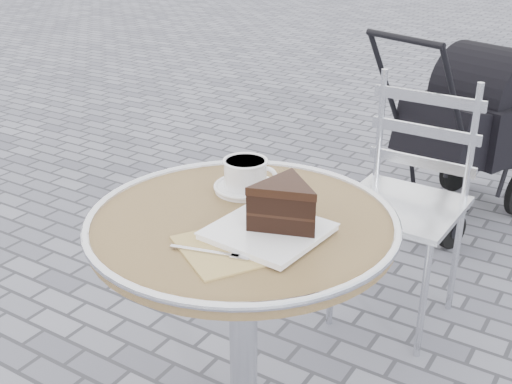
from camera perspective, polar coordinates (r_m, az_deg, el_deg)
The scene contains 5 objects.
cafe_table at distance 1.54m, azimuth -1.18°, elevation -7.87°, with size 0.72×0.72×0.74m.
cappuccino_set at distance 1.60m, azimuth -0.88°, elevation 1.36°, with size 0.18×0.15×0.08m.
cake_plate_set at distance 1.37m, azimuth 2.10°, elevation -1.71°, with size 0.30×0.36×0.12m.
bistro_chair at distance 2.28m, azimuth 13.80°, elevation 1.59°, with size 0.40×0.40×0.86m.
baby_stroller at distance 3.16m, azimuth 18.54°, elevation 5.04°, with size 0.68×0.97×0.92m.
Camera 1 is at (0.72, -1.09, 1.39)m, focal length 45.00 mm.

